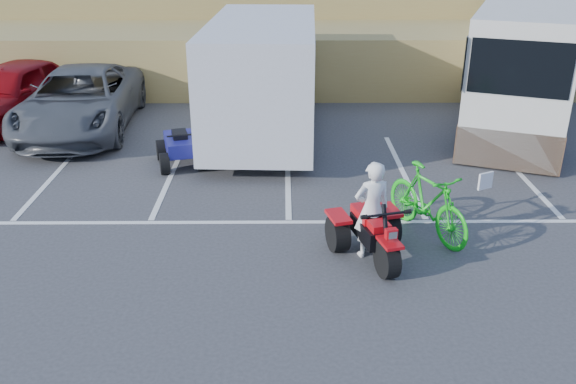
{
  "coord_description": "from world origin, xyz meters",
  "views": [
    {
      "loc": [
        -0.09,
        -8.21,
        5.33
      ],
      "look_at": [
        -0.02,
        1.59,
        1.0
      ],
      "focal_mm": 38.0,
      "sensor_mm": 36.0,
      "label": 1
    }
  ],
  "objects_px": {
    "cargo_trailer": "(263,76)",
    "rv_motorhome": "(521,69)",
    "rider": "(372,210)",
    "red_trike_atv": "(372,259)",
    "quad_atv_green": "(232,151)",
    "grey_pickup": "(81,100)",
    "quad_atv_blue": "(182,165)",
    "red_car": "(13,92)",
    "green_dirt_bike": "(428,202)"
  },
  "relations": [
    {
      "from": "grey_pickup",
      "to": "quad_atv_blue",
      "type": "xyz_separation_m",
      "value": [
        3.18,
        -2.81,
        -0.84
      ]
    },
    {
      "from": "rider",
      "to": "quad_atv_blue",
      "type": "relative_size",
      "value": 1.21
    },
    {
      "from": "red_trike_atv",
      "to": "grey_pickup",
      "type": "height_order",
      "value": "grey_pickup"
    },
    {
      "from": "grey_pickup",
      "to": "quad_atv_blue",
      "type": "bearing_deg",
      "value": -44.78
    },
    {
      "from": "rv_motorhome",
      "to": "quad_atv_blue",
      "type": "relative_size",
      "value": 6.65
    },
    {
      "from": "red_trike_atv",
      "to": "red_car",
      "type": "distance_m",
      "value": 12.44
    },
    {
      "from": "rider",
      "to": "red_trike_atv",
      "type": "bearing_deg",
      "value": 90.0
    },
    {
      "from": "rv_motorhome",
      "to": "green_dirt_bike",
      "type": "bearing_deg",
      "value": -98.08
    },
    {
      "from": "grey_pickup",
      "to": "cargo_trailer",
      "type": "bearing_deg",
      "value": -11.06
    },
    {
      "from": "rv_motorhome",
      "to": "grey_pickup",
      "type": "bearing_deg",
      "value": -153.66
    },
    {
      "from": "rider",
      "to": "rv_motorhome",
      "type": "height_order",
      "value": "rv_motorhome"
    },
    {
      "from": "rider",
      "to": "green_dirt_bike",
      "type": "height_order",
      "value": "rider"
    },
    {
      "from": "green_dirt_bike",
      "to": "quad_atv_green",
      "type": "height_order",
      "value": "green_dirt_bike"
    },
    {
      "from": "red_trike_atv",
      "to": "quad_atv_green",
      "type": "height_order",
      "value": "red_trike_atv"
    },
    {
      "from": "rider",
      "to": "grey_pickup",
      "type": "distance_m",
      "value": 10.14
    },
    {
      "from": "red_trike_atv",
      "to": "quad_atv_green",
      "type": "distance_m",
      "value": 6.16
    },
    {
      "from": "red_trike_atv",
      "to": "green_dirt_bike",
      "type": "height_order",
      "value": "green_dirt_bike"
    },
    {
      "from": "quad_atv_blue",
      "to": "green_dirt_bike",
      "type": "bearing_deg",
      "value": -50.64
    },
    {
      "from": "red_trike_atv",
      "to": "rv_motorhome",
      "type": "relative_size",
      "value": 0.18
    },
    {
      "from": "green_dirt_bike",
      "to": "grey_pickup",
      "type": "height_order",
      "value": "grey_pickup"
    },
    {
      "from": "red_trike_atv",
      "to": "cargo_trailer",
      "type": "bearing_deg",
      "value": 92.33
    },
    {
      "from": "cargo_trailer",
      "to": "red_trike_atv",
      "type": "bearing_deg",
      "value": -70.32
    },
    {
      "from": "rider",
      "to": "grey_pickup",
      "type": "relative_size",
      "value": 0.29
    },
    {
      "from": "red_car",
      "to": "green_dirt_bike",
      "type": "bearing_deg",
      "value": -21.35
    },
    {
      "from": "rider",
      "to": "red_car",
      "type": "relative_size",
      "value": 0.34
    },
    {
      "from": "grey_pickup",
      "to": "quad_atv_green",
      "type": "height_order",
      "value": "grey_pickup"
    },
    {
      "from": "red_trike_atv",
      "to": "red_car",
      "type": "height_order",
      "value": "red_car"
    },
    {
      "from": "red_trike_atv",
      "to": "rv_motorhome",
      "type": "bearing_deg",
      "value": 42.39
    },
    {
      "from": "green_dirt_bike",
      "to": "red_car",
      "type": "bearing_deg",
      "value": 118.48
    },
    {
      "from": "rv_motorhome",
      "to": "quad_atv_blue",
      "type": "bearing_deg",
      "value": -136.08
    },
    {
      "from": "red_car",
      "to": "rv_motorhome",
      "type": "bearing_deg",
      "value": 14.13
    },
    {
      "from": "red_trike_atv",
      "to": "rv_motorhome",
      "type": "xyz_separation_m",
      "value": [
        5.37,
        8.37,
        1.46
      ]
    },
    {
      "from": "rider",
      "to": "cargo_trailer",
      "type": "relative_size",
      "value": 0.26
    },
    {
      "from": "red_car",
      "to": "cargo_trailer",
      "type": "height_order",
      "value": "cargo_trailer"
    },
    {
      "from": "red_trike_atv",
      "to": "red_car",
      "type": "bearing_deg",
      "value": 124.13
    },
    {
      "from": "red_trike_atv",
      "to": "rider",
      "type": "distance_m",
      "value": 0.89
    },
    {
      "from": "grey_pickup",
      "to": "red_car",
      "type": "xyz_separation_m",
      "value": [
        -2.2,
        0.78,
        0.03
      ]
    },
    {
      "from": "red_car",
      "to": "quad_atv_green",
      "type": "xyz_separation_m",
      "value": [
        6.51,
        -2.67,
        -0.87
      ]
    },
    {
      "from": "quad_atv_green",
      "to": "rider",
      "type": "bearing_deg",
      "value": -75.81
    },
    {
      "from": "rider",
      "to": "rv_motorhome",
      "type": "relative_size",
      "value": 0.18
    },
    {
      "from": "cargo_trailer",
      "to": "rv_motorhome",
      "type": "bearing_deg",
      "value": 15.37
    },
    {
      "from": "red_car",
      "to": "quad_atv_blue",
      "type": "height_order",
      "value": "red_car"
    },
    {
      "from": "grey_pickup",
      "to": "red_car",
      "type": "relative_size",
      "value": 1.18
    },
    {
      "from": "rider",
      "to": "cargo_trailer",
      "type": "bearing_deg",
      "value": -87.62
    },
    {
      "from": "red_trike_atv",
      "to": "cargo_trailer",
      "type": "relative_size",
      "value": 0.25
    },
    {
      "from": "rv_motorhome",
      "to": "cargo_trailer",
      "type": "bearing_deg",
      "value": -145.34
    },
    {
      "from": "green_dirt_bike",
      "to": "rv_motorhome",
      "type": "xyz_separation_m",
      "value": [
        4.27,
        7.45,
        0.8
      ]
    },
    {
      "from": "red_trike_atv",
      "to": "quad_atv_blue",
      "type": "distance_m",
      "value": 6.05
    },
    {
      "from": "rider",
      "to": "green_dirt_bike",
      "type": "distance_m",
      "value": 1.39
    },
    {
      "from": "rider",
      "to": "cargo_trailer",
      "type": "distance_m",
      "value": 6.87
    }
  ]
}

